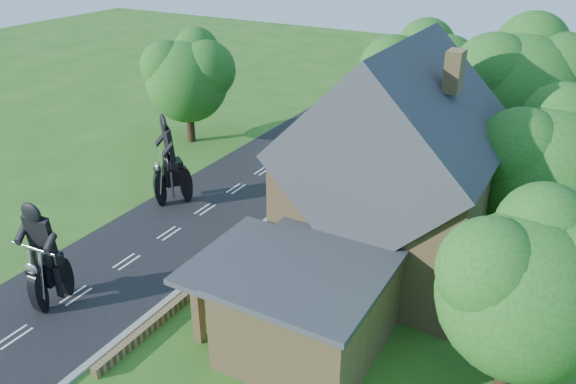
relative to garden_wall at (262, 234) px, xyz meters
The scene contains 19 objects.
ground 6.60m from the garden_wall, 130.70° to the right, with size 120.00×120.00×0.00m, color #2A5B19.
road 6.60m from the garden_wall, 130.70° to the right, with size 7.00×80.00×0.02m, color black.
kerb 5.04m from the garden_wall, 97.41° to the right, with size 0.30×80.00×0.12m, color gray.
garden_wall is the anchor object (origin of this frame).
house 7.52m from the garden_wall, ahead, with size 9.54×8.64×10.24m.
annex 8.19m from the garden_wall, 46.16° to the right, with size 7.05×5.94×3.44m.
tree_annex_side 14.45m from the garden_wall, 20.89° to the right, with size 5.64×5.20×7.48m.
tree_house_right 13.80m from the garden_wall, 16.32° to the left, with size 6.51×6.00×8.40m.
tree_behind_house 16.06m from the garden_wall, 48.43° to the left, with size 7.81×7.20×10.08m.
tree_behind_left 13.88m from the garden_wall, 72.34° to the left, with size 6.94×6.40×9.16m.
tree_far_road 15.13m from the garden_wall, 140.77° to the left, with size 6.08×5.60×7.84m.
shrub_a 6.09m from the garden_wall, 80.54° to the right, with size 0.90×0.90×1.10m, color black.
shrub_b 3.66m from the garden_wall, 74.05° to the right, with size 0.90×0.90×1.10m, color black.
shrub_c 1.46m from the garden_wall, 45.00° to the right, with size 0.90×0.90×1.10m, color black.
shrub_d 4.14m from the garden_wall, 75.96° to the left, with size 0.90×0.90×1.10m, color black.
shrub_e 6.59m from the garden_wall, 81.25° to the left, with size 0.90×0.90×1.10m, color black.
shrub_f 9.06m from the garden_wall, 83.66° to the left, with size 0.90×0.90×1.10m, color black.
motorcycle_lead 9.95m from the garden_wall, 117.93° to the right, with size 0.39×1.53×1.43m, color black, non-canonical shape.
motorcycle_follow 6.37m from the garden_wall, behind, with size 0.42×1.67×1.56m, color black, non-canonical shape.
Camera 1 is at (17.42, -15.45, 14.45)m, focal length 35.00 mm.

